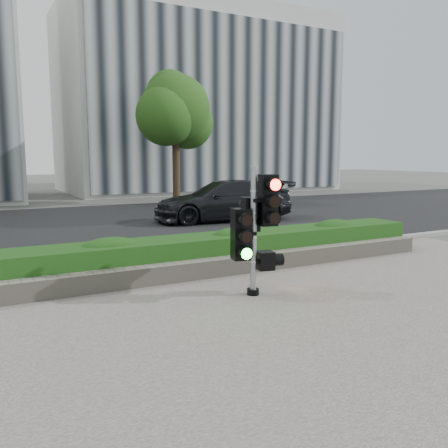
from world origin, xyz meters
name	(u,v)px	position (x,y,z in m)	size (l,w,h in m)	color
ground	(233,310)	(0.00, 0.00, 0.00)	(120.00, 120.00, 0.00)	#51514C
sidewalk	(347,374)	(0.00, -2.50, 0.01)	(16.00, 11.00, 0.03)	#9E9389
road	(88,226)	(0.00, 10.00, 0.01)	(60.00, 13.00, 0.02)	black
curb	(160,265)	(0.00, 3.15, 0.06)	(60.00, 0.25, 0.12)	gray
stone_wall	(184,271)	(0.00, 1.90, 0.20)	(12.00, 0.32, 0.34)	gray
hedge	(170,256)	(0.00, 2.55, 0.37)	(12.00, 1.00, 0.68)	#2D7223
building_right	(196,104)	(11.00, 25.00, 6.00)	(18.00, 10.00, 12.00)	#B7B7B2
tree_right	(175,111)	(5.48, 15.55, 4.48)	(4.10, 3.58, 6.53)	black
traffic_signal	(255,224)	(0.68, 0.49, 1.22)	(0.78, 0.62, 2.16)	black
car_dark	(223,201)	(4.63, 8.99, 0.75)	(2.05, 5.04, 1.46)	black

